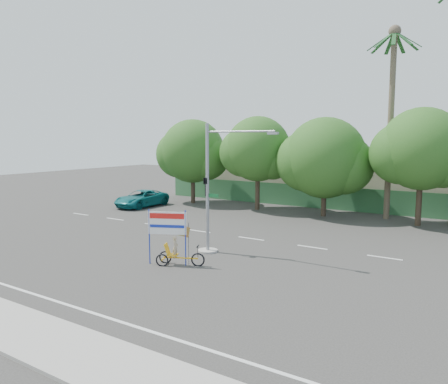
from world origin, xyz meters
The scene contains 12 objects.
ground centered at (0.00, 0.00, 0.00)m, with size 120.00×120.00×0.00m, color #33302D.
sidewalk_near centered at (0.00, -7.50, 0.06)m, with size 50.00×2.40×0.12m, color gray.
fence centered at (0.00, 21.50, 1.00)m, with size 38.00×0.08×2.00m, color #336B3D.
building_left centered at (-10.00, 26.00, 2.00)m, with size 12.00×8.00×4.00m, color beige.
tree_far_left centered at (-14.05, 18.00, 4.76)m, with size 7.14×6.00×7.96m.
tree_left centered at (-7.05, 18.00, 5.06)m, with size 6.66×5.60×8.07m.
tree_center centered at (-1.05, 18.00, 4.47)m, with size 7.62×6.40×7.85m.
tree_right centered at (5.95, 18.00, 5.24)m, with size 6.90×5.80×8.36m.
palm_short centered at (3.50, 19.50, 8.86)m, with size 3.73×3.79×14.45m.
traffic_signal centered at (-2.20, 3.98, 2.92)m, with size 4.72×1.10×7.00m.
trike_billboard centered at (-2.50, 1.01, 1.12)m, with size 2.62×1.35×2.79m.
pickup_truck centered at (-16.55, 13.63, 0.75)m, with size 2.48×5.39×1.50m, color #0F6B6C.
Camera 1 is at (10.97, -15.21, 6.25)m, focal length 35.00 mm.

